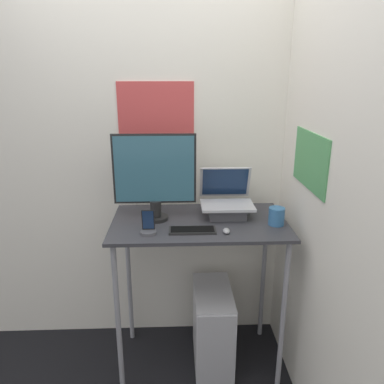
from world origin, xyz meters
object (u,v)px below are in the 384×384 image
cell_phone (148,227)px  monitor (155,177)px  laptop (227,204)px  mouse (226,231)px  computer_tower (213,327)px  keyboard (192,230)px

cell_phone → monitor: bearing=81.7°
laptop → mouse: 0.27m
laptop → monitor: bearing=-174.2°
cell_phone → computer_tower: 0.89m
laptop → computer_tower: size_ratio=0.59×
cell_phone → computer_tower: cell_phone is taller
cell_phone → keyboard: bearing=3.4°
keyboard → mouse: (0.18, -0.03, 0.01)m
laptop → mouse: bearing=-97.3°
keyboard → computer_tower: size_ratio=0.49×
monitor → cell_phone: size_ratio=3.74×
keyboard → computer_tower: keyboard is taller
monitor → cell_phone: monitor is taller
monitor → keyboard: size_ratio=1.98×
cell_phone → computer_tower: bearing=24.2°
monitor → keyboard: (0.21, -0.19, -0.25)m
keyboard → cell_phone: size_ratio=1.89×
keyboard → mouse: mouse is taller
mouse → computer_tower: size_ratio=0.11×
computer_tower → laptop: bearing=44.7°
laptop → computer_tower: (-0.08, -0.08, -0.82)m
mouse → cell_phone: 0.43m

